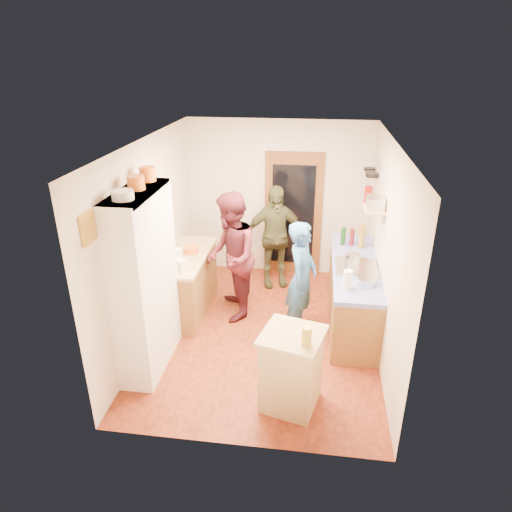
% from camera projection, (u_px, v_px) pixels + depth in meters
% --- Properties ---
extents(floor, '(3.00, 4.00, 0.02)m').
position_uv_depth(floor, '(264.00, 333.00, 6.32)').
color(floor, maroon).
rests_on(floor, ground).
extents(ceiling, '(3.00, 4.00, 0.02)m').
position_uv_depth(ceiling, '(265.00, 141.00, 5.24)').
color(ceiling, silver).
rests_on(ceiling, ground).
extents(wall_back, '(3.00, 0.02, 2.60)m').
position_uv_depth(wall_back, '(279.00, 199.00, 7.59)').
color(wall_back, beige).
rests_on(wall_back, ground).
extents(wall_front, '(3.00, 0.02, 2.60)m').
position_uv_depth(wall_front, '(237.00, 336.00, 3.96)').
color(wall_front, beige).
rests_on(wall_front, ground).
extents(wall_left, '(0.02, 4.00, 2.60)m').
position_uv_depth(wall_left, '(150.00, 240.00, 5.96)').
color(wall_left, beige).
rests_on(wall_left, ground).
extents(wall_right, '(0.02, 4.00, 2.60)m').
position_uv_depth(wall_right, '(386.00, 252.00, 5.59)').
color(wall_right, beige).
rests_on(wall_right, ground).
extents(door_frame, '(0.95, 0.06, 2.10)m').
position_uv_depth(door_frame, '(293.00, 215.00, 7.63)').
color(door_frame, brown).
rests_on(door_frame, ground).
extents(door_glass, '(0.70, 0.02, 1.70)m').
position_uv_depth(door_glass, '(293.00, 215.00, 7.60)').
color(door_glass, black).
rests_on(door_glass, door_frame).
extents(hutch_body, '(0.40, 1.20, 2.20)m').
position_uv_depth(hutch_body, '(145.00, 283.00, 5.30)').
color(hutch_body, white).
rests_on(hutch_body, ground).
extents(hutch_top_shelf, '(0.40, 1.14, 0.04)m').
position_uv_depth(hutch_top_shelf, '(135.00, 193.00, 4.85)').
color(hutch_top_shelf, white).
rests_on(hutch_top_shelf, hutch_body).
extents(plate_stack, '(0.22, 0.22, 0.09)m').
position_uv_depth(plate_stack, '(123.00, 195.00, 4.55)').
color(plate_stack, white).
rests_on(plate_stack, hutch_top_shelf).
extents(orange_pot_a, '(0.19, 0.19, 0.15)m').
position_uv_depth(orange_pot_a, '(136.00, 183.00, 4.86)').
color(orange_pot_a, orange).
rests_on(orange_pot_a, hutch_top_shelf).
extents(orange_pot_b, '(0.18, 0.18, 0.16)m').
position_uv_depth(orange_pot_b, '(147.00, 174.00, 5.18)').
color(orange_pot_b, orange).
rests_on(orange_pot_b, hutch_top_shelf).
extents(left_counter_base, '(0.60, 1.40, 0.85)m').
position_uv_depth(left_counter_base, '(187.00, 284.00, 6.69)').
color(left_counter_base, olive).
rests_on(left_counter_base, ground).
extents(left_counter_top, '(0.64, 1.44, 0.05)m').
position_uv_depth(left_counter_top, '(185.00, 257.00, 6.51)').
color(left_counter_top, tan).
rests_on(left_counter_top, left_counter_base).
extents(toaster, '(0.25, 0.20, 0.16)m').
position_uv_depth(toaster, '(177.00, 265.00, 6.01)').
color(toaster, white).
rests_on(toaster, left_counter_top).
extents(kettle, '(0.18, 0.18, 0.17)m').
position_uv_depth(kettle, '(177.00, 255.00, 6.31)').
color(kettle, white).
rests_on(kettle, left_counter_top).
extents(orange_bowl, '(0.24, 0.24, 0.09)m').
position_uv_depth(orange_bowl, '(191.00, 250.00, 6.55)').
color(orange_bowl, orange).
rests_on(orange_bowl, left_counter_top).
extents(chopping_board, '(0.31, 0.23, 0.02)m').
position_uv_depth(chopping_board, '(196.00, 239.00, 7.00)').
color(chopping_board, tan).
rests_on(chopping_board, left_counter_top).
extents(right_counter_base, '(0.60, 2.20, 0.84)m').
position_uv_depth(right_counter_base, '(352.00, 294.00, 6.44)').
color(right_counter_base, olive).
rests_on(right_counter_base, ground).
extents(right_counter_top, '(0.62, 2.22, 0.06)m').
position_uv_depth(right_counter_top, '(355.00, 265.00, 6.26)').
color(right_counter_top, '#070FAA').
rests_on(right_counter_top, right_counter_base).
extents(hob, '(0.55, 0.58, 0.04)m').
position_uv_depth(hob, '(356.00, 267.00, 6.09)').
color(hob, silver).
rests_on(hob, right_counter_top).
extents(pot_on_hob, '(0.19, 0.19, 0.12)m').
position_uv_depth(pot_on_hob, '(352.00, 258.00, 6.16)').
color(pot_on_hob, silver).
rests_on(pot_on_hob, hob).
extents(bottle_a, '(0.09, 0.09, 0.27)m').
position_uv_depth(bottle_a, '(343.00, 236.00, 6.79)').
color(bottle_a, '#143F14').
rests_on(bottle_a, right_counter_top).
extents(bottle_b, '(0.07, 0.07, 0.26)m').
position_uv_depth(bottle_b, '(352.00, 237.00, 6.77)').
color(bottle_b, '#591419').
rests_on(bottle_b, right_counter_top).
extents(bottle_c, '(0.11, 0.11, 0.35)m').
position_uv_depth(bottle_c, '(362.00, 237.00, 6.67)').
color(bottle_c, olive).
rests_on(bottle_c, right_counter_top).
extents(paper_towel, '(0.14, 0.14, 0.25)m').
position_uv_depth(paper_towel, '(348.00, 280.00, 5.52)').
color(paper_towel, white).
rests_on(paper_towel, right_counter_top).
extents(mixing_bowl, '(0.25, 0.25, 0.09)m').
position_uv_depth(mixing_bowl, '(367.00, 281.00, 5.67)').
color(mixing_bowl, silver).
rests_on(mixing_bowl, right_counter_top).
extents(island_base, '(0.67, 0.67, 0.86)m').
position_uv_depth(island_base, '(291.00, 372.00, 4.87)').
color(island_base, tan).
rests_on(island_base, ground).
extents(island_top, '(0.76, 0.76, 0.05)m').
position_uv_depth(island_top, '(292.00, 336.00, 4.68)').
color(island_top, tan).
rests_on(island_top, island_base).
extents(cutting_board, '(0.41, 0.36, 0.02)m').
position_uv_depth(cutting_board, '(289.00, 332.00, 4.74)').
color(cutting_board, white).
rests_on(cutting_board, island_top).
extents(oil_jar, '(0.12, 0.12, 0.20)m').
position_uv_depth(oil_jar, '(307.00, 336.00, 4.47)').
color(oil_jar, '#AD9E2D').
rests_on(oil_jar, island_top).
extents(pan_rail, '(0.02, 0.65, 0.02)m').
position_uv_depth(pan_rail, '(376.00, 164.00, 6.67)').
color(pan_rail, silver).
rests_on(pan_rail, wall_right).
extents(pan_hang_a, '(0.18, 0.18, 0.05)m').
position_uv_depth(pan_hang_a, '(372.00, 175.00, 6.57)').
color(pan_hang_a, black).
rests_on(pan_hang_a, pan_rail).
extents(pan_hang_b, '(0.16, 0.16, 0.05)m').
position_uv_depth(pan_hang_b, '(371.00, 173.00, 6.76)').
color(pan_hang_b, black).
rests_on(pan_hang_b, pan_rail).
extents(pan_hang_c, '(0.17, 0.17, 0.05)m').
position_uv_depth(pan_hang_c, '(370.00, 169.00, 6.93)').
color(pan_hang_c, black).
rests_on(pan_hang_c, pan_rail).
extents(wall_shelf, '(0.26, 0.42, 0.03)m').
position_uv_depth(wall_shelf, '(375.00, 209.00, 5.85)').
color(wall_shelf, tan).
rests_on(wall_shelf, wall_right).
extents(radio, '(0.22, 0.30, 0.15)m').
position_uv_depth(radio, '(375.00, 203.00, 5.81)').
color(radio, silver).
rests_on(radio, wall_shelf).
extents(ext_bracket, '(0.06, 0.10, 0.04)m').
position_uv_depth(ext_bracket, '(371.00, 200.00, 7.07)').
color(ext_bracket, black).
rests_on(ext_bracket, wall_right).
extents(fire_extinguisher, '(0.11, 0.11, 0.32)m').
position_uv_depth(fire_extinguisher, '(368.00, 196.00, 7.06)').
color(fire_extinguisher, red).
rests_on(fire_extinguisher, wall_right).
extents(picture_frame, '(0.03, 0.25, 0.30)m').
position_uv_depth(picture_frame, '(88.00, 228.00, 4.25)').
color(picture_frame, gold).
rests_on(picture_frame, wall_left).
extents(person_hob, '(0.51, 0.66, 1.60)m').
position_uv_depth(person_hob, '(303.00, 280.00, 6.01)').
color(person_hob, '#2C5C94').
rests_on(person_hob, ground).
extents(person_left, '(0.89, 1.04, 1.85)m').
position_uv_depth(person_left, '(233.00, 256.00, 6.41)').
color(person_left, '#471720').
rests_on(person_left, ground).
extents(person_back, '(1.07, 0.67, 1.69)m').
position_uv_depth(person_back, '(275.00, 237.00, 7.29)').
color(person_back, '#3C3F24').
rests_on(person_back, ground).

